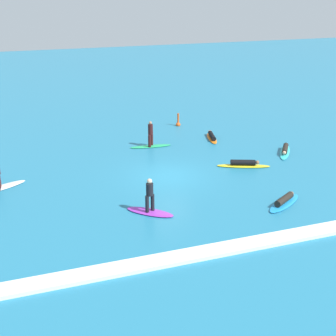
{
  "coord_description": "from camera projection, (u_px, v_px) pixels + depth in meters",
  "views": [
    {
      "loc": [
        -8.35,
        -23.99,
        10.49
      ],
      "look_at": [
        0.0,
        0.0,
        0.5
      ],
      "focal_mm": 50.21,
      "sensor_mm": 36.0,
      "label": 1
    }
  ],
  "objects": [
    {
      "name": "ground_plane",
      "position": [
        168.0,
        176.0,
        27.48
      ],
      "size": [
        120.0,
        120.0,
        0.0
      ],
      "primitive_type": "plane",
      "color": "teal",
      "rests_on": "ground"
    },
    {
      "name": "marker_buoy",
      "position": [
        178.0,
        123.0,
        37.11
      ],
      "size": [
        0.37,
        0.37,
        1.1
      ],
      "color": "#E55119",
      "rests_on": "ground_plane"
    },
    {
      "name": "surfer_on_green_board",
      "position": [
        151.0,
        139.0,
        32.19
      ],
      "size": [
        2.89,
        0.87,
        1.81
      ],
      "rotation": [
        0.0,
        0.0,
        6.18
      ],
      "color": "#23B266",
      "rests_on": "ground_plane"
    },
    {
      "name": "surfer_on_teal_board",
      "position": [
        285.0,
        150.0,
        31.21
      ],
      "size": [
        2.34,
        2.89,
        0.44
      ],
      "rotation": [
        0.0,
        0.0,
        4.08
      ],
      "color": "#33C6CC",
      "rests_on": "ground_plane"
    },
    {
      "name": "surfer_on_orange_board",
      "position": [
        212.0,
        137.0,
        34.02
      ],
      "size": [
        1.18,
        2.65,
        0.41
      ],
      "rotation": [
        0.0,
        0.0,
        1.33
      ],
      "color": "orange",
      "rests_on": "ground_plane"
    },
    {
      "name": "surfer_on_yellow_board",
      "position": [
        244.0,
        164.0,
        28.82
      ],
      "size": [
        3.25,
        1.76,
        0.44
      ],
      "rotation": [
        0.0,
        0.0,
        5.91
      ],
      "color": "yellow",
      "rests_on": "ground_plane"
    },
    {
      "name": "wave_crest",
      "position": [
        234.0,
        247.0,
        19.9
      ],
      "size": [
        22.62,
        0.9,
        0.18
      ],
      "primitive_type": "cube",
      "color": "white",
      "rests_on": "ground_plane"
    },
    {
      "name": "surfer_on_purple_board",
      "position": [
        150.0,
        204.0,
        22.88
      ],
      "size": [
        2.36,
        2.2,
        1.82
      ],
      "rotation": [
        0.0,
        0.0,
        2.42
      ],
      "color": "purple",
      "rests_on": "ground_plane"
    },
    {
      "name": "surfer_on_blue_board",
      "position": [
        284.0,
        201.0,
        23.92
      ],
      "size": [
        2.79,
        2.12,
        0.46
      ],
      "rotation": [
        0.0,
        0.0,
        0.55
      ],
      "color": "#1E8CD1",
      "rests_on": "ground_plane"
    }
  ]
}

